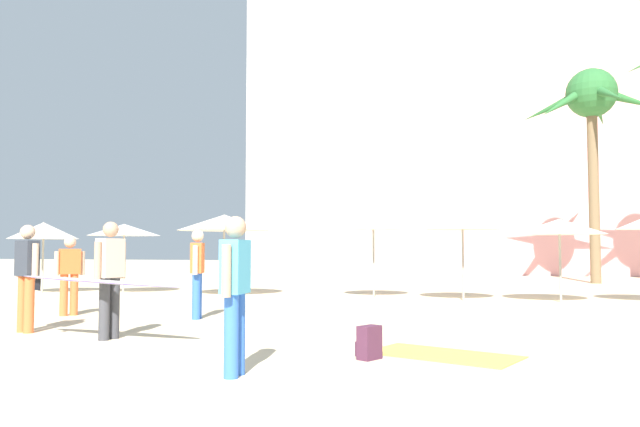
# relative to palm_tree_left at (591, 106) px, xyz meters

# --- Properties ---
(ground) EXTENTS (120.00, 120.00, 0.00)m
(ground) POSITION_rel_palm_tree_left_xyz_m (-8.12, -21.14, -7.06)
(ground) COLOR beige
(hotel_pink) EXTENTS (24.15, 11.69, 14.80)m
(hotel_pink) POSITION_rel_palm_tree_left_xyz_m (-0.09, 12.09, 0.34)
(hotel_pink) COLOR pink
(hotel_pink) RESTS_ON ground
(hotel_tower_gray) EXTENTS (12.11, 8.54, 28.89)m
(hotel_tower_gray) POSITION_rel_palm_tree_left_xyz_m (-13.07, 16.42, 7.38)
(hotel_tower_gray) COLOR #A8A8A3
(hotel_tower_gray) RESTS_ON ground
(palm_tree_left) EXTENTS (5.52, 5.52, 8.55)m
(palm_tree_left) POSITION_rel_palm_tree_left_xyz_m (0.00, 0.00, 0.00)
(palm_tree_left) COLOR brown
(palm_tree_left) RESTS_ON ground
(cafe_umbrella_0) EXTENTS (2.32, 2.32, 2.14)m
(cafe_umbrella_0) POSITION_rel_palm_tree_left_xyz_m (-2.57, -9.26, -5.12)
(cafe_umbrella_0) COLOR gray
(cafe_umbrella_0) RESTS_ON ground
(cafe_umbrella_1) EXTENTS (2.08, 2.08, 2.18)m
(cafe_umbrella_1) POSITION_rel_palm_tree_left_xyz_m (-17.62, -9.64, -5.14)
(cafe_umbrella_1) COLOR gray
(cafe_umbrella_1) RESTS_ON ground
(cafe_umbrella_3) EXTENTS (2.72, 2.72, 2.36)m
(cafe_umbrella_3) POSITION_rel_palm_tree_left_xyz_m (-11.78, -9.31, -4.93)
(cafe_umbrella_3) COLOR gray
(cafe_umbrella_3) RESTS_ON ground
(cafe_umbrella_4) EXTENTS (2.01, 2.01, 2.36)m
(cafe_umbrella_4) POSITION_rel_palm_tree_left_xyz_m (-7.46, -8.84, -4.93)
(cafe_umbrella_4) COLOR gray
(cafe_umbrella_4) RESTS_ON ground
(cafe_umbrella_6) EXTENTS (2.17, 2.17, 2.41)m
(cafe_umbrella_6) POSITION_rel_palm_tree_left_xyz_m (-5.00, -9.31, -4.92)
(cafe_umbrella_6) COLOR gray
(cafe_umbrella_6) RESTS_ON ground
(cafe_umbrella_7) EXTENTS (2.18, 2.18, 2.13)m
(cafe_umbrella_7) POSITION_rel_palm_tree_left_xyz_m (-15.17, -9.09, -5.12)
(cafe_umbrella_7) COLOR gray
(cafe_umbrella_7) RESTS_ON ground
(beach_towel) EXTENTS (2.14, 1.65, 0.01)m
(beach_towel) POSITION_rel_palm_tree_left_xyz_m (-5.20, -17.84, -7.06)
(beach_towel) COLOR #F4CC4C
(beach_towel) RESTS_ON ground
(backpack) EXTENTS (0.34, 0.35, 0.42)m
(backpack) POSITION_rel_palm_tree_left_xyz_m (-6.10, -18.35, -6.86)
(backpack) COLOR #4F263C
(backpack) RESTS_ON ground
(person_mid_right) EXTENTS (2.92, 0.95, 1.80)m
(person_mid_right) POSITION_rel_palm_tree_left_xyz_m (-10.23, -17.73, -6.10)
(person_mid_right) COLOR #3D3D42
(person_mid_right) RESTS_ON ground
(person_near_left) EXTENTS (0.24, 0.60, 1.75)m
(person_near_left) POSITION_rel_palm_tree_left_xyz_m (-7.36, -19.71, -6.10)
(person_near_left) COLOR blue
(person_near_left) RESTS_ON ground
(person_far_right) EXTENTS (0.48, 0.51, 1.64)m
(person_far_right) POSITION_rel_palm_tree_left_xyz_m (-12.91, -14.87, -6.17)
(person_far_right) COLOR orange
(person_far_right) RESTS_ON ground
(person_mid_center) EXTENTS (0.32, 0.61, 1.76)m
(person_mid_center) POSITION_rel_palm_tree_left_xyz_m (-10.08, -14.80, -6.10)
(person_mid_center) COLOR blue
(person_mid_center) RESTS_ON ground
(person_far_left) EXTENTS (0.59, 0.35, 1.78)m
(person_far_left) POSITION_rel_palm_tree_left_xyz_m (-12.00, -17.27, -6.08)
(person_far_left) COLOR orange
(person_far_left) RESTS_ON ground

